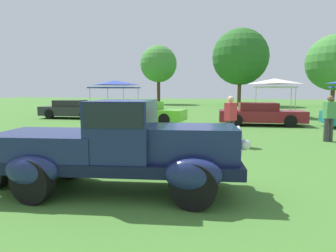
{
  "coord_description": "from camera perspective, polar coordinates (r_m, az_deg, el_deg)",
  "views": [
    {
      "loc": [
        2.27,
        -5.17,
        1.88
      ],
      "look_at": [
        -0.02,
        2.45,
        0.9
      ],
      "focal_mm": 31.09,
      "sensor_mm": 36.0,
      "label": 1
    }
  ],
  "objects": [
    {
      "name": "ground_plane",
      "position": [
        5.95,
        -6.72,
        -11.42
      ],
      "size": [
        120.0,
        120.0,
        0.0
      ],
      "primitive_type": "plane",
      "color": "#42752D"
    },
    {
      "name": "canopy_tent_left_field",
      "position": [
        25.08,
        -10.4,
        8.14
      ],
      "size": [
        3.31,
        3.31,
        2.71
      ],
      "color": "#B7B7BC",
      "rests_on": "ground_plane"
    },
    {
      "name": "canopy_tent_center_field",
      "position": [
        21.97,
        20.21,
        8.0
      ],
      "size": [
        2.76,
        2.76,
        2.71
      ],
      "color": "#B7B7BC",
      "rests_on": "ground_plane"
    },
    {
      "name": "show_car_charcoal",
      "position": [
        20.72,
        -18.29,
        3.11
      ],
      "size": [
        4.33,
        2.08,
        1.22
      ],
      "color": "#28282D",
      "rests_on": "ground_plane"
    },
    {
      "name": "spectator_far_side",
      "position": [
        12.2,
        29.06,
        1.59
      ],
      "size": [
        0.46,
        0.39,
        1.69
      ],
      "color": "#383838",
      "rests_on": "ground_plane"
    },
    {
      "name": "spectator_near_truck",
      "position": [
        10.07,
        12.14,
        1.36
      ],
      "size": [
        0.42,
        0.47,
        1.69
      ],
      "color": "#383838",
      "rests_on": "ground_plane"
    },
    {
      "name": "show_car_lime",
      "position": [
        16.81,
        -4.34,
        2.62
      ],
      "size": [
        4.44,
        1.77,
        1.22
      ],
      "color": "#60C62D",
      "rests_on": "ground_plane"
    },
    {
      "name": "treeline_mid_left",
      "position": [
        37.33,
        13.98,
        12.99
      ],
      "size": [
        6.79,
        6.79,
        9.31
      ],
      "color": "brown",
      "rests_on": "ground_plane"
    },
    {
      "name": "feature_pickup_truck",
      "position": [
        5.44,
        -9.45,
        -3.78
      ],
      "size": [
        4.69,
        2.47,
        1.7
      ],
      "color": "black",
      "rests_on": "ground_plane"
    },
    {
      "name": "show_car_burgundy",
      "position": [
        16.5,
        17.65,
        2.23
      ],
      "size": [
        4.64,
        2.26,
        1.22
      ],
      "color": "maroon",
      "rests_on": "ground_plane"
    },
    {
      "name": "treeline_center",
      "position": [
        38.8,
        29.88,
        10.72
      ],
      "size": [
        6.33,
        6.33,
        8.18
      ],
      "color": "brown",
      "rests_on": "ground_plane"
    },
    {
      "name": "treeline_far_left",
      "position": [
        40.27,
        -1.88,
        12.04
      ],
      "size": [
        4.96,
        4.96,
        7.92
      ],
      "color": "#47331E",
      "rests_on": "ground_plane"
    }
  ]
}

